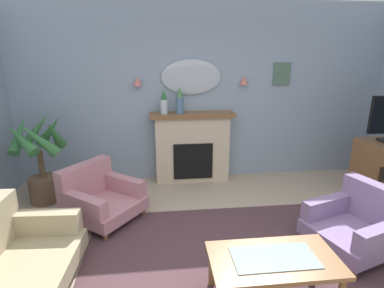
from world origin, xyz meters
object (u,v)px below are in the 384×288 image
(wall_sconce_right, at_px, (244,80))
(mantel_vase_centre, at_px, (164,103))
(wall_mirror, at_px, (191,77))
(wall_sconce_left, at_px, (137,81))
(armchair_in_corner, at_px, (99,196))
(mantel_vase_right, at_px, (180,101))
(coffee_table, at_px, (274,263))
(framed_picture, at_px, (282,74))
(potted_plant_corner_palm, at_px, (40,158))
(fireplace, at_px, (192,148))
(armchair_by_coffee_table, at_px, (359,223))

(wall_sconce_right, bearing_deg, mantel_vase_centre, -174.73)
(wall_mirror, bearing_deg, wall_sconce_left, -176.63)
(wall_sconce_right, bearing_deg, wall_mirror, 176.63)
(wall_mirror, height_order, armchair_in_corner, wall_mirror)
(mantel_vase_right, xyz_separation_m, wall_sconce_right, (1.05, 0.12, 0.31))
(mantel_vase_right, distance_m, coffee_table, 2.94)
(armchair_in_corner, bearing_deg, framed_picture, 23.97)
(wall_sconce_right, xyz_separation_m, coffee_table, (-0.46, -2.83, -1.28))
(wall_sconce_right, xyz_separation_m, potted_plant_corner_palm, (-3.07, -0.62, -1.00))
(armchair_in_corner, bearing_deg, fireplace, 39.68)
(coffee_table, xyz_separation_m, armchair_in_corner, (-1.73, 1.63, -0.08))
(fireplace, height_order, armchair_by_coffee_table, fireplace)
(wall_mirror, height_order, armchair_by_coffee_table, wall_mirror)
(wall_sconce_left, relative_size, coffee_table, 0.13)
(potted_plant_corner_palm, bearing_deg, mantel_vase_right, 13.81)
(mantel_vase_centre, relative_size, coffee_table, 0.35)
(wall_sconce_left, height_order, armchair_in_corner, wall_sconce_left)
(mantel_vase_centre, height_order, mantel_vase_right, mantel_vase_right)
(wall_mirror, xyz_separation_m, wall_sconce_left, (-0.85, -0.05, -0.05))
(framed_picture, relative_size, coffee_table, 0.33)
(coffee_table, distance_m, armchair_in_corner, 2.38)
(mantel_vase_centre, height_order, wall_mirror, wall_mirror)
(armchair_in_corner, bearing_deg, mantel_vase_centre, 50.60)
(coffee_table, bearing_deg, wall_sconce_right, 80.84)
(armchair_in_corner, bearing_deg, coffee_table, -43.22)
(mantel_vase_centre, distance_m, wall_sconce_left, 0.53)
(mantel_vase_centre, distance_m, mantel_vase_right, 0.25)
(wall_mirror, relative_size, armchair_in_corner, 0.84)
(mantel_vase_right, xyz_separation_m, armchair_by_coffee_table, (1.81, -2.06, -1.05))
(fireplace, xyz_separation_m, mantel_vase_right, (-0.20, -0.03, 0.78))
(fireplace, bearing_deg, armchair_in_corner, -140.32)
(mantel_vase_right, height_order, wall_sconce_left, wall_sconce_left)
(mantel_vase_centre, distance_m, coffee_table, 2.99)
(framed_picture, bearing_deg, mantel_vase_right, -173.96)
(wall_mirror, bearing_deg, mantel_vase_right, -139.64)
(mantel_vase_centre, bearing_deg, fireplace, 3.60)
(coffee_table, xyz_separation_m, potted_plant_corner_palm, (-2.62, 2.21, 0.27))
(mantel_vase_right, xyz_separation_m, wall_sconce_left, (-0.65, 0.12, 0.31))
(framed_picture, bearing_deg, potted_plant_corner_palm, -169.69)
(wall_sconce_left, xyz_separation_m, potted_plant_corner_palm, (-1.37, -0.62, -1.00))
(mantel_vase_centre, bearing_deg, wall_sconce_right, 5.27)
(wall_mirror, xyz_separation_m, armchair_in_corner, (-1.34, -1.25, -1.40))
(mantel_vase_centre, relative_size, wall_sconce_right, 2.76)
(mantel_vase_right, xyz_separation_m, framed_picture, (1.70, 0.18, 0.40))
(wall_mirror, bearing_deg, armchair_by_coffee_table, -54.19)
(wall_sconce_left, relative_size, framed_picture, 0.39)
(framed_picture, distance_m, coffee_table, 3.38)
(fireplace, xyz_separation_m, armchair_by_coffee_table, (1.61, -2.09, -0.27))
(armchair_by_coffee_table, bearing_deg, armchair_in_corner, 161.62)
(wall_mirror, distance_m, potted_plant_corner_palm, 2.55)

